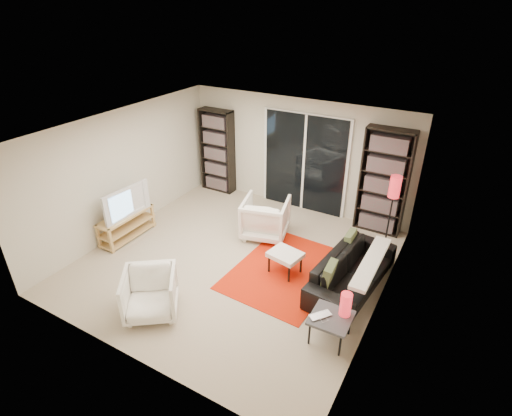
% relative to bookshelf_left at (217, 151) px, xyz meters
% --- Properties ---
extents(floor, '(5.00, 5.00, 0.00)m').
position_rel_bookshelf_left_xyz_m(floor, '(1.95, -2.33, -0.98)').
color(floor, '#B8A68F').
rests_on(floor, ground).
extents(wall_back, '(5.00, 0.02, 2.40)m').
position_rel_bookshelf_left_xyz_m(wall_back, '(1.95, 0.17, 0.22)').
color(wall_back, beige).
rests_on(wall_back, ground).
extents(wall_front, '(5.00, 0.02, 2.40)m').
position_rel_bookshelf_left_xyz_m(wall_front, '(1.95, -4.83, 0.22)').
color(wall_front, beige).
rests_on(wall_front, ground).
extents(wall_left, '(0.02, 5.00, 2.40)m').
position_rel_bookshelf_left_xyz_m(wall_left, '(-0.55, -2.33, 0.22)').
color(wall_left, beige).
rests_on(wall_left, ground).
extents(wall_right, '(0.02, 5.00, 2.40)m').
position_rel_bookshelf_left_xyz_m(wall_right, '(4.45, -2.33, 0.22)').
color(wall_right, beige).
rests_on(wall_right, ground).
extents(ceiling, '(5.00, 5.00, 0.02)m').
position_rel_bookshelf_left_xyz_m(ceiling, '(1.95, -2.33, 1.42)').
color(ceiling, white).
rests_on(ceiling, wall_back).
extents(sliding_door, '(1.92, 0.08, 2.16)m').
position_rel_bookshelf_left_xyz_m(sliding_door, '(2.15, 0.13, 0.07)').
color(sliding_door, white).
rests_on(sliding_door, ground).
extents(bookshelf_left, '(0.80, 0.30, 1.95)m').
position_rel_bookshelf_left_xyz_m(bookshelf_left, '(0.00, 0.00, 0.00)').
color(bookshelf_left, black).
rests_on(bookshelf_left, ground).
extents(bookshelf_right, '(0.90, 0.30, 2.10)m').
position_rel_bookshelf_left_xyz_m(bookshelf_right, '(3.85, -0.00, 0.07)').
color(bookshelf_right, black).
rests_on(bookshelf_right, ground).
extents(tv_stand, '(0.38, 1.18, 0.50)m').
position_rel_bookshelf_left_xyz_m(tv_stand, '(-0.31, -2.70, -0.71)').
color(tv_stand, tan).
rests_on(tv_stand, floor).
extents(tv, '(0.22, 1.03, 0.59)m').
position_rel_bookshelf_left_xyz_m(tv, '(-0.29, -2.70, -0.18)').
color(tv, black).
rests_on(tv, tv_stand).
extents(rug, '(1.71, 2.25, 0.01)m').
position_rel_bookshelf_left_xyz_m(rug, '(2.86, -2.15, -0.97)').
color(rug, red).
rests_on(rug, floor).
extents(sofa, '(0.99, 2.06, 0.58)m').
position_rel_bookshelf_left_xyz_m(sofa, '(3.95, -1.98, -0.68)').
color(sofa, black).
rests_on(sofa, floor).
extents(armchair_back, '(1.03, 1.05, 0.79)m').
position_rel_bookshelf_left_xyz_m(armchair_back, '(2.00, -1.31, -0.58)').
color(armchair_back, white).
rests_on(armchair_back, floor).
extents(armchair_front, '(1.06, 1.06, 0.70)m').
position_rel_bookshelf_left_xyz_m(armchair_front, '(1.57, -4.05, -0.62)').
color(armchair_front, white).
rests_on(armchair_front, floor).
extents(ottoman, '(0.60, 0.52, 0.40)m').
position_rel_bookshelf_left_xyz_m(ottoman, '(2.86, -2.20, -0.63)').
color(ottoman, white).
rests_on(ottoman, floor).
extents(side_table, '(0.55, 0.55, 0.40)m').
position_rel_bookshelf_left_xyz_m(side_table, '(4.05, -3.24, -0.62)').
color(side_table, '#3F3F44').
rests_on(side_table, floor).
extents(laptop, '(0.34, 0.36, 0.02)m').
position_rel_bookshelf_left_xyz_m(laptop, '(3.96, -3.33, -0.56)').
color(laptop, silver).
rests_on(laptop, side_table).
extents(table_lamp, '(0.15, 0.15, 0.35)m').
position_rel_bookshelf_left_xyz_m(table_lamp, '(4.19, -3.11, -0.40)').
color(table_lamp, red).
rests_on(table_lamp, side_table).
extents(floor_lamp, '(0.22, 0.22, 1.46)m').
position_rel_bookshelf_left_xyz_m(floor_lamp, '(4.16, -0.58, 0.15)').
color(floor_lamp, black).
rests_on(floor_lamp, floor).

